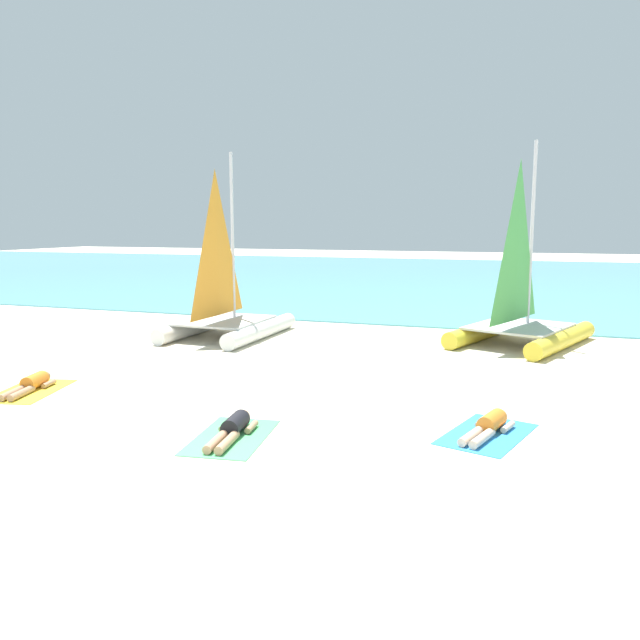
{
  "coord_description": "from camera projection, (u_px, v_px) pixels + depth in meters",
  "views": [
    {
      "loc": [
        4.63,
        -7.62,
        3.36
      ],
      "look_at": [
        0.0,
        5.66,
        1.2
      ],
      "focal_mm": 35.23,
      "sensor_mm": 36.0,
      "label": 1
    }
  ],
  "objects": [
    {
      "name": "towel_right",
      "position": [
        487.0,
        434.0,
        10.11
      ],
      "size": [
        1.58,
        2.13,
        0.01
      ],
      "primitive_type": "cube",
      "rotation": [
        0.0,
        0.0,
        -0.28
      ],
      "color": "#338CD8",
      "rests_on": "ground"
    },
    {
      "name": "ground_plane",
      "position": [
        368.0,
        339.0,
        18.46
      ],
      "size": [
        120.0,
        120.0,
        0.0
      ],
      "primitive_type": "plane",
      "color": "beige"
    },
    {
      "name": "sailboat_white",
      "position": [
        226.0,
        310.0,
        18.73
      ],
      "size": [
        2.72,
        4.22,
        5.46
      ],
      "rotation": [
        0.0,
        0.0,
        -0.01
      ],
      "color": "white",
      "rests_on": "ground"
    },
    {
      "name": "sunbather_right",
      "position": [
        489.0,
        425.0,
        10.14
      ],
      "size": [
        0.8,
        1.55,
        0.3
      ],
      "rotation": [
        0.0,
        0.0,
        -0.28
      ],
      "color": "orange",
      "rests_on": "towel_right"
    },
    {
      "name": "towel_middle",
      "position": [
        232.0,
        437.0,
        9.97
      ],
      "size": [
        1.35,
        2.03,
        0.01
      ],
      "primitive_type": "cube",
      "rotation": [
        0.0,
        0.0,
        0.14
      ],
      "color": "#4CB266",
      "rests_on": "ground"
    },
    {
      "name": "ocean_water",
      "position": [
        460.0,
        277.0,
        39.53
      ],
      "size": [
        120.0,
        40.0,
        0.05
      ],
      "primitive_type": "cube",
      "color": "#5BB2C1",
      "rests_on": "ground"
    },
    {
      "name": "towel_left",
      "position": [
        30.0,
        391.0,
        12.72
      ],
      "size": [
        1.53,
        2.11,
        0.01
      ],
      "primitive_type": "cube",
      "rotation": [
        0.0,
        0.0,
        0.25
      ],
      "color": "yellow",
      "rests_on": "ground"
    },
    {
      "name": "sunbather_middle",
      "position": [
        233.0,
        428.0,
        10.01
      ],
      "size": [
        0.62,
        1.57,
        0.3
      ],
      "rotation": [
        0.0,
        0.0,
        0.14
      ],
      "color": "black",
      "rests_on": "towel_middle"
    },
    {
      "name": "sailboat_yellow",
      "position": [
        520.0,
        315.0,
        17.53
      ],
      "size": [
        4.06,
        5.0,
        5.64
      ],
      "rotation": [
        0.0,
        0.0,
        -0.34
      ],
      "color": "yellow",
      "rests_on": "ground"
    },
    {
      "name": "sunbather_left",
      "position": [
        31.0,
        384.0,
        12.77
      ],
      "size": [
        0.76,
        1.55,
        0.3
      ],
      "rotation": [
        0.0,
        0.0,
        0.25
      ],
      "color": "orange",
      "rests_on": "towel_left"
    }
  ]
}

